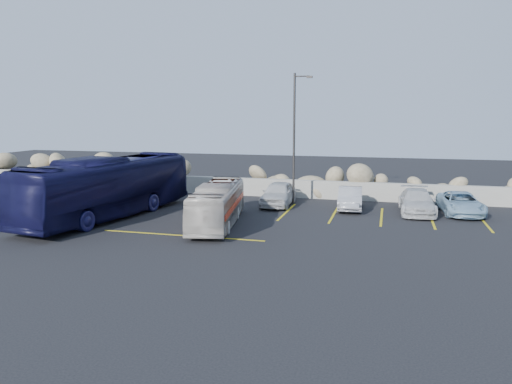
% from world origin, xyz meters
% --- Properties ---
extents(ground, '(90.00, 90.00, 0.00)m').
position_xyz_m(ground, '(0.00, 0.00, 0.00)').
color(ground, black).
rests_on(ground, ground).
extents(seawall, '(60.00, 0.40, 1.20)m').
position_xyz_m(seawall, '(0.00, 12.00, 0.60)').
color(seawall, gray).
rests_on(seawall, ground).
extents(riprap_pile, '(54.00, 2.80, 2.60)m').
position_xyz_m(riprap_pile, '(0.00, 13.20, 1.30)').
color(riprap_pile, '#877958').
rests_on(riprap_pile, ground).
extents(parking_lines, '(18.16, 9.36, 0.01)m').
position_xyz_m(parking_lines, '(4.64, 5.57, 0.01)').
color(parking_lines, gold).
rests_on(parking_lines, ground).
extents(lamppost, '(1.14, 0.18, 8.00)m').
position_xyz_m(lamppost, '(2.56, 9.50, 4.30)').
color(lamppost, '#312E2B').
rests_on(lamppost, ground).
extents(vintage_bus, '(3.06, 7.82, 2.12)m').
position_xyz_m(vintage_bus, '(-0.13, 2.79, 1.06)').
color(vintage_bus, beige).
rests_on(vintage_bus, ground).
extents(tour_coach, '(4.49, 12.14, 3.30)m').
position_xyz_m(tour_coach, '(-6.49, 3.02, 1.65)').
color(tour_coach, '#101036').
rests_on(tour_coach, ground).
extents(car_a, '(1.80, 4.32, 1.46)m').
position_xyz_m(car_a, '(1.68, 8.86, 0.73)').
color(car_a, silver).
rests_on(car_a, ground).
extents(car_b, '(1.62, 4.00, 1.29)m').
position_xyz_m(car_b, '(6.03, 8.79, 0.65)').
color(car_b, '#B4B3B8').
rests_on(car_b, ground).
extents(car_c, '(2.03, 4.66, 1.33)m').
position_xyz_m(car_c, '(9.80, 8.51, 0.67)').
color(car_c, silver).
rests_on(car_c, ground).
extents(car_d, '(2.45, 4.62, 1.24)m').
position_xyz_m(car_d, '(12.15, 8.87, 0.62)').
color(car_d, '#8EB2CA').
rests_on(car_d, ground).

